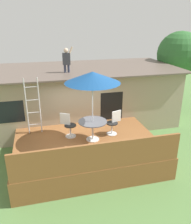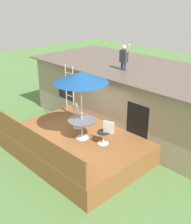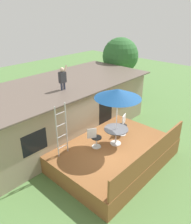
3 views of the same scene
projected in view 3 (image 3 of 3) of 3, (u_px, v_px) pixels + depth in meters
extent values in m
plane|color=#567F42|center=(111.00, 160.00, 9.96)|extent=(40.00, 40.00, 0.00)
cube|color=gray|center=(58.00, 110.00, 11.58)|extent=(10.00, 4.00, 2.71)
cube|color=#66564C|center=(56.00, 85.00, 10.99)|extent=(10.50, 4.50, 0.06)
cube|color=black|center=(35.00, 142.00, 8.46)|extent=(1.10, 0.03, 0.90)
cube|color=black|center=(105.00, 118.00, 11.48)|extent=(1.00, 0.03, 2.00)
cube|color=brown|center=(111.00, 153.00, 9.79)|extent=(5.18, 3.92, 0.80)
cube|color=brown|center=(152.00, 155.00, 8.25)|extent=(5.08, 0.08, 0.90)
cylinder|color=silver|center=(116.00, 143.00, 9.74)|extent=(0.48, 0.48, 0.03)
cylinder|color=silver|center=(116.00, 136.00, 9.59)|extent=(0.07, 0.07, 0.71)
cylinder|color=#4C4C51|center=(116.00, 129.00, 9.44)|extent=(1.04, 1.04, 0.03)
cylinder|color=silver|center=(117.00, 119.00, 9.23)|extent=(0.04, 0.04, 2.40)
cone|color=#194C8C|center=(118.00, 93.00, 8.74)|extent=(1.90, 1.90, 0.38)
cylinder|color=silver|center=(57.00, 133.00, 8.44)|extent=(0.04, 0.04, 2.20)
cylinder|color=silver|center=(66.00, 128.00, 8.76)|extent=(0.04, 0.04, 2.20)
cylinder|color=silver|center=(63.00, 146.00, 8.92)|extent=(0.48, 0.03, 0.03)
cylinder|color=silver|center=(62.00, 136.00, 8.71)|extent=(0.48, 0.03, 0.03)
cylinder|color=silver|center=(61.00, 125.00, 8.49)|extent=(0.48, 0.03, 0.03)
cylinder|color=silver|center=(60.00, 113.00, 8.28)|extent=(0.48, 0.03, 0.03)
cylinder|color=#33384C|center=(62.00, 87.00, 10.15)|extent=(0.10, 0.10, 0.34)
cylinder|color=#33384C|center=(64.00, 86.00, 10.26)|extent=(0.10, 0.10, 0.34)
cube|color=#333338|center=(62.00, 77.00, 10.02)|extent=(0.32, 0.20, 0.50)
sphere|color=beige|center=(62.00, 69.00, 9.87)|extent=(0.20, 0.20, 0.20)
cylinder|color=beige|center=(65.00, 70.00, 10.01)|extent=(0.26, 0.08, 0.44)
cylinder|color=silver|center=(96.00, 146.00, 9.52)|extent=(0.40, 0.40, 0.02)
cylinder|color=silver|center=(96.00, 142.00, 9.43)|extent=(0.06, 0.06, 0.44)
cylinder|color=black|center=(96.00, 138.00, 9.33)|extent=(0.44, 0.44, 0.04)
cube|color=silver|center=(92.00, 133.00, 9.17)|extent=(0.36, 0.24, 0.44)
cylinder|color=silver|center=(122.00, 134.00, 10.46)|extent=(0.40, 0.40, 0.02)
cylinder|color=silver|center=(122.00, 130.00, 10.37)|extent=(0.06, 0.06, 0.44)
cylinder|color=black|center=(122.00, 126.00, 10.27)|extent=(0.44, 0.44, 0.04)
cube|color=silver|center=(124.00, 119.00, 10.33)|extent=(0.39, 0.16, 0.44)
cylinder|color=brown|center=(119.00, 81.00, 16.40)|extent=(0.27, 0.27, 2.62)
sphere|color=#2D662D|center=(120.00, 56.00, 15.63)|extent=(2.53, 2.53, 2.53)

